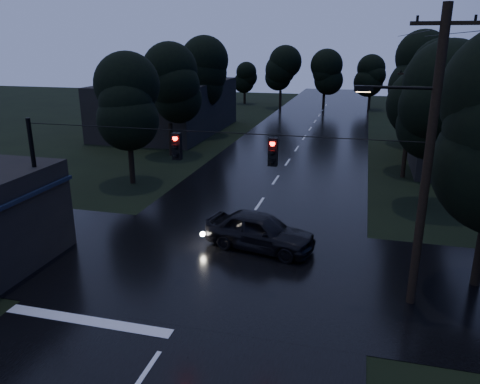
% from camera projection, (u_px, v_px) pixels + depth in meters
% --- Properties ---
extents(main_road, '(12.00, 120.00, 0.02)m').
position_uv_depth(main_road, '(288.00, 163.00, 36.01)').
color(main_road, black).
rests_on(main_road, ground).
extents(cross_street, '(60.00, 9.00, 0.02)m').
position_uv_depth(cross_street, '(218.00, 266.00, 19.44)').
color(cross_street, black).
rests_on(cross_street, ground).
extents(building_far_right, '(10.00, 14.00, 4.40)m').
position_uv_depth(building_far_right, '(479.00, 134.00, 35.62)').
color(building_far_right, black).
rests_on(building_far_right, ground).
extents(building_far_left, '(10.00, 16.00, 5.00)m').
position_uv_depth(building_far_left, '(169.00, 107.00, 47.84)').
color(building_far_left, black).
rests_on(building_far_left, ground).
extents(utility_pole_main, '(3.50, 0.30, 10.00)m').
position_uv_depth(utility_pole_main, '(425.00, 159.00, 15.11)').
color(utility_pole_main, black).
rests_on(utility_pole_main, ground).
extents(utility_pole_far, '(2.00, 0.30, 7.50)m').
position_uv_depth(utility_pole_far, '(409.00, 121.00, 30.97)').
color(utility_pole_far, black).
rests_on(utility_pole_far, ground).
extents(anchor_pole_left, '(0.18, 0.18, 6.00)m').
position_uv_depth(anchor_pole_left, '(38.00, 190.00, 19.42)').
color(anchor_pole_left, black).
rests_on(anchor_pole_left, ground).
extents(span_signals, '(15.00, 0.37, 1.12)m').
position_uv_depth(span_signals, '(222.00, 148.00, 16.77)').
color(span_signals, black).
rests_on(span_signals, ground).
extents(tree_left_a, '(3.92, 3.92, 8.26)m').
position_uv_depth(tree_left_a, '(127.00, 103.00, 29.22)').
color(tree_left_a, black).
rests_on(tree_left_a, ground).
extents(tree_left_b, '(4.20, 4.20, 8.85)m').
position_uv_depth(tree_left_b, '(168.00, 85.00, 36.61)').
color(tree_left_b, black).
rests_on(tree_left_b, ground).
extents(tree_left_c, '(4.48, 4.48, 9.44)m').
position_uv_depth(tree_left_c, '(203.00, 72.00, 45.85)').
color(tree_left_c, black).
rests_on(tree_left_c, ground).
extents(tree_right_a, '(4.20, 4.20, 8.85)m').
position_uv_depth(tree_right_a, '(435.00, 106.00, 24.74)').
color(tree_right_a, black).
rests_on(tree_right_a, ground).
extents(tree_right_b, '(4.48, 4.48, 9.44)m').
position_uv_depth(tree_right_b, '(430.00, 86.00, 31.84)').
color(tree_right_b, black).
rests_on(tree_right_b, ground).
extents(tree_right_c, '(4.76, 4.76, 10.03)m').
position_uv_depth(tree_right_c, '(424.00, 72.00, 40.79)').
color(tree_right_c, black).
rests_on(tree_right_c, ground).
extents(car, '(5.26, 2.98, 1.69)m').
position_uv_depth(car, '(260.00, 231.00, 20.80)').
color(car, black).
rests_on(car, ground).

